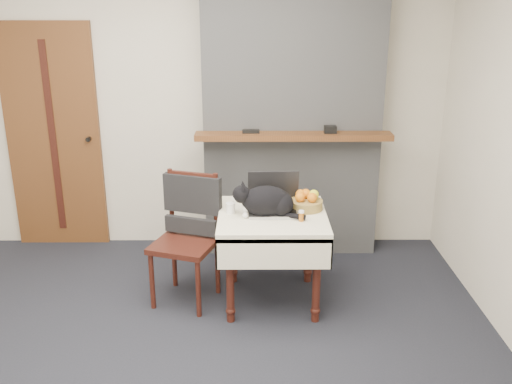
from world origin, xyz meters
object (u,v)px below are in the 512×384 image
Objects in this scene: cat at (267,201)px; fruit_basket at (306,202)px; laptop at (274,201)px; cream_jar at (231,208)px; chair at (189,220)px; side_table at (272,228)px; door at (54,138)px; pill_bottle at (301,216)px.

cat is 0.33m from fruit_basket.
cat is at bearing -115.92° from laptop.
cat is (-0.05, -0.11, 0.04)m from laptop.
chair is (-0.31, 0.08, -0.12)m from cream_jar.
chair is at bearing 171.47° from side_table.
door reaches higher than laptop.
pill_bottle is (0.23, -0.10, -0.07)m from cat.
cream_jar is at bearing 166.80° from cat.
door reaches higher than chair.
side_table is 0.34m from cream_jar.
side_table is at bearing 143.89° from pill_bottle.
cat is 6.65× the size of pill_bottle.
door is at bearing 147.35° from cat.
fruit_basket is (0.24, 0.03, -0.01)m from laptop.
chair is (-0.63, 0.02, -0.15)m from laptop.
door is 1.68m from chair.
fruit_basket reaches higher than cream_jar.
pill_bottle reaches higher than cream_jar.
pill_bottle is 0.08× the size of chair.
laptop is at bearing 16.72° from chair.
fruit_basket is (2.16, -1.00, -0.24)m from door.
cat is at bearing 5.70° from chair.
door is 2.39m from fruit_basket.
fruit_basket is at bearing 19.16° from chair.
pill_bottle is at bearing -30.56° from door.
side_table is at bearing -157.86° from fruit_basket.
pill_bottle is 0.85m from chair.
laptop reaches higher than side_table.
chair reaches higher than fruit_basket.
door is 2.06× the size of chair.
pill_bottle is at bearing -102.48° from fruit_basket.
pill_bottle reaches higher than side_table.
cat is 0.28m from cream_jar.
laptop reaches higher than pill_bottle.
cat is 2.15× the size of fruit_basket.
fruit_basket is 0.25× the size of chair.
cream_jar is (1.60, -1.08, -0.26)m from door.
pill_bottle is 0.32× the size of fruit_basket.
cream_jar is 0.97× the size of pill_bottle.
laptop is at bearing -172.98° from fruit_basket.
cat reaches higher than cream_jar.
fruit_basket is (0.55, 0.09, 0.02)m from cream_jar.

